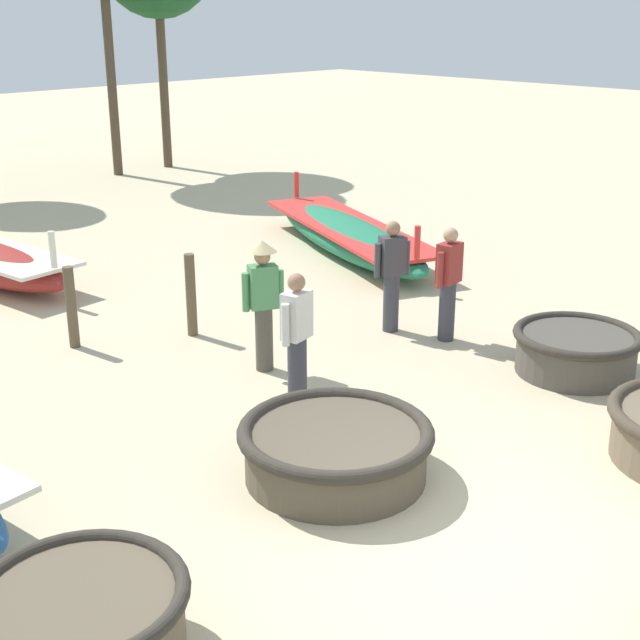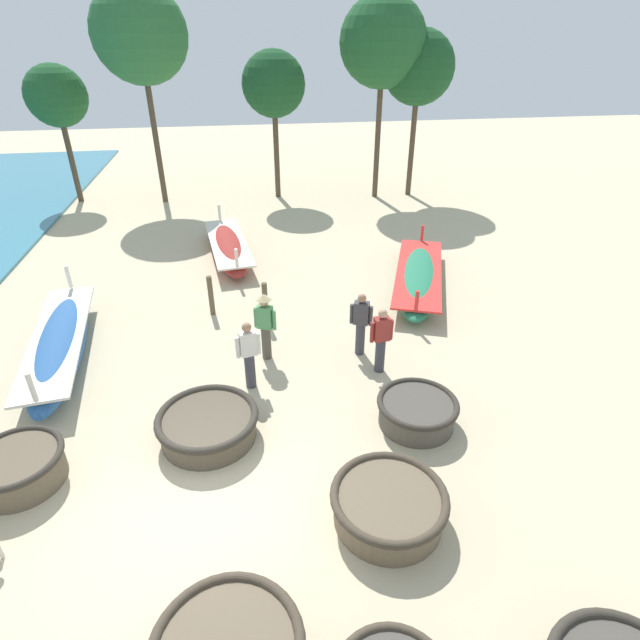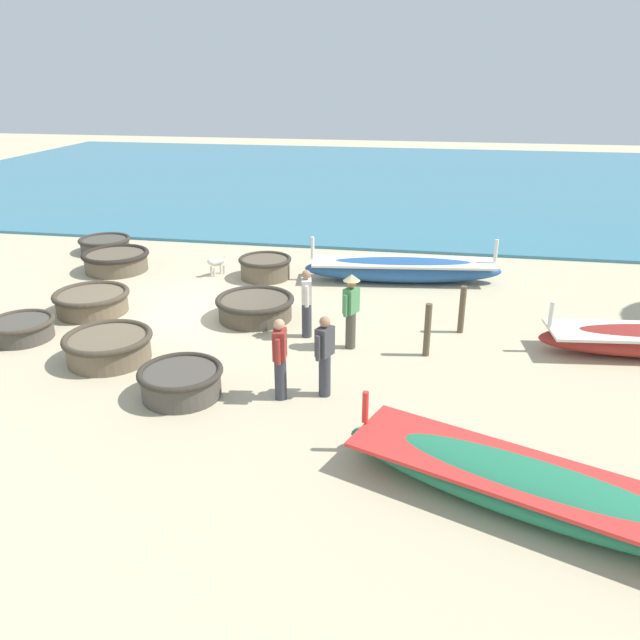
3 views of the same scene
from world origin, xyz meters
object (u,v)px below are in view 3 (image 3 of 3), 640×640
(coracle_weathered, at_px, (109,346))
(fisherman_standing_left, at_px, (325,354))
(fisherman_with_hat, at_px, (307,302))
(fisherman_by_coracle, at_px, (280,357))
(mooring_post_inland, at_px, (462,310))
(fisherman_hauling, at_px, (351,306))
(coracle_tilted, at_px, (181,381))
(long_boat_blue_hull, at_px, (528,487))
(coracle_front_left, at_px, (265,267))
(coracle_front_right, at_px, (255,307))
(coracle_far_right, at_px, (22,328))
(long_boat_green_hull, at_px, (403,269))
(coracle_center, at_px, (116,260))
(coracle_beside_post, at_px, (92,301))
(coracle_far_left, at_px, (105,244))
(mooring_post_shoreline, at_px, (427,330))
(dog, at_px, (216,263))

(coracle_weathered, relative_size, fisherman_standing_left, 1.16)
(fisherman_with_hat, relative_size, fisherman_by_coracle, 1.00)
(mooring_post_inland, bearing_deg, fisherman_hauling, -61.56)
(fisherman_with_hat, height_order, fisherman_hauling, fisherman_hauling)
(coracle_tilted, bearing_deg, long_boat_blue_hull, 70.18)
(coracle_weathered, height_order, fisherman_by_coracle, fisherman_by_coracle)
(fisherman_standing_left, bearing_deg, fisherman_by_coracle, -71.15)
(coracle_front_left, relative_size, fisherman_hauling, 0.91)
(coracle_front_left, bearing_deg, coracle_front_right, 10.38)
(coracle_far_right, bearing_deg, long_boat_green_hull, 124.22)
(coracle_center, relative_size, coracle_front_right, 1.03)
(coracle_beside_post, distance_m, fisherman_hauling, 6.69)
(fisherman_by_coracle, bearing_deg, coracle_weathered, -103.84)
(fisherman_hauling, bearing_deg, fisherman_with_hat, -112.15)
(coracle_far_left, xyz_separation_m, long_boat_green_hull, (1.41, 9.83, 0.11))
(long_boat_green_hull, xyz_separation_m, long_boat_blue_hull, (9.52, 2.25, -0.05))
(coracle_weathered, xyz_separation_m, fisherman_by_coracle, (0.96, 3.89, 0.52))
(coracle_center, height_order, long_boat_green_hull, long_boat_green_hull)
(long_boat_green_hull, bearing_deg, coracle_beside_post, -63.21)
(coracle_center, distance_m, coracle_front_left, 4.56)
(coracle_beside_post, distance_m, fisherman_with_hat, 5.59)
(fisherman_with_hat, height_order, mooring_post_shoreline, fisherman_with_hat)
(coracle_beside_post, height_order, coracle_far_right, coracle_beside_post)
(coracle_far_left, relative_size, coracle_far_right, 1.15)
(fisherman_hauling, bearing_deg, coracle_center, -119.21)
(coracle_weathered, xyz_separation_m, long_boat_green_hull, (-6.22, 5.70, 0.05))
(coracle_tilted, relative_size, long_boat_green_hull, 0.28)
(coracle_front_left, relative_size, fisherman_standing_left, 0.97)
(coracle_center, distance_m, fisherman_with_hat, 7.62)
(long_boat_blue_hull, bearing_deg, dog, -140.18)
(coracle_beside_post, relative_size, fisherman_hauling, 1.10)
(coracle_tilted, relative_size, fisherman_with_hat, 1.00)
(coracle_front_left, bearing_deg, fisherman_by_coracle, 17.09)
(coracle_far_left, bearing_deg, fisherman_hauling, 55.65)
(coracle_center, distance_m, coracle_front_right, 5.92)
(coracle_beside_post, relative_size, coracle_far_right, 1.28)
(fisherman_by_coracle, distance_m, mooring_post_inland, 5.02)
(coracle_tilted, height_order, long_boat_blue_hull, long_boat_blue_hull)
(coracle_far_left, distance_m, fisherman_with_hat, 9.79)
(fisherman_standing_left, xyz_separation_m, dog, (-6.54, -4.34, -0.46))
(long_boat_green_hull, bearing_deg, long_boat_blue_hull, 13.27)
(coracle_beside_post, bearing_deg, coracle_front_left, 133.99)
(long_boat_green_hull, bearing_deg, coracle_tilted, -26.21)
(coracle_front_right, height_order, fisherman_by_coracle, fisherman_by_coracle)
(coracle_far_left, relative_size, coracle_front_right, 0.87)
(coracle_front_right, bearing_deg, mooring_post_inland, 90.00)
(coracle_beside_post, relative_size, coracle_front_right, 0.97)
(coracle_tilted, bearing_deg, coracle_weathered, -119.93)
(long_boat_blue_hull, bearing_deg, fisherman_hauling, -147.14)
(coracle_center, bearing_deg, coracle_far_left, -144.00)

